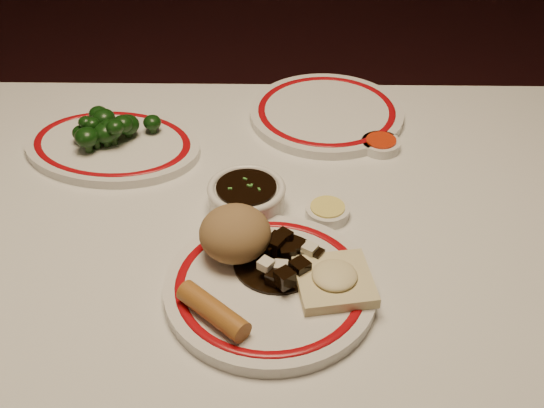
{
  "coord_description": "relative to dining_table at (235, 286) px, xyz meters",
  "views": [
    {
      "loc": [
        0.07,
        -0.71,
        1.38
      ],
      "look_at": [
        0.06,
        0.02,
        0.8
      ],
      "focal_mm": 45.0,
      "sensor_mm": 36.0,
      "label": 1
    }
  ],
  "objects": [
    {
      "name": "broccoli_plate",
      "position": [
        -0.21,
        0.22,
        0.1
      ],
      "size": [
        0.33,
        0.3,
        0.02
      ],
      "color": "silver",
      "rests_on": "dining_table"
    },
    {
      "name": "broccoli_pile",
      "position": [
        -0.22,
        0.23,
        0.13
      ],
      "size": [
        0.14,
        0.12,
        0.05
      ],
      "color": "#23471C",
      "rests_on": "broccoli_plate"
    },
    {
      "name": "stirfry_heap",
      "position": [
        0.07,
        -0.07,
        0.12
      ],
      "size": [
        0.12,
        0.12,
        0.03
      ],
      "color": "black",
      "rests_on": "main_plate"
    },
    {
      "name": "sweet_sour_dish",
      "position": [
        0.23,
        0.23,
        0.1
      ],
      "size": [
        0.06,
        0.06,
        0.02
      ],
      "color": "silver",
      "rests_on": "dining_table"
    },
    {
      "name": "fried_wonton",
      "position": [
        0.13,
        -0.11,
        0.12
      ],
      "size": [
        0.11,
        0.11,
        0.03
      ],
      "color": "beige",
      "rests_on": "main_plate"
    },
    {
      "name": "rice_mound",
      "position": [
        0.01,
        -0.05,
        0.14
      ],
      "size": [
        0.09,
        0.09,
        0.07
      ],
      "primitive_type": "ellipsoid",
      "color": "olive",
      "rests_on": "main_plate"
    },
    {
      "name": "soy_bowl",
      "position": [
        0.02,
        0.07,
        0.11
      ],
      "size": [
        0.11,
        0.11,
        0.04
      ],
      "color": "silver",
      "rests_on": "dining_table"
    },
    {
      "name": "spring_roll",
      "position": [
        -0.01,
        -0.16,
        0.12
      ],
      "size": [
        0.09,
        0.09,
        0.03
      ],
      "primitive_type": "cylinder",
      "rotation": [
        1.57,
        0.0,
        0.83
      ],
      "color": "#A86829",
      "rests_on": "main_plate"
    },
    {
      "name": "mustard_dish",
      "position": [
        0.13,
        0.05,
        0.1
      ],
      "size": [
        0.06,
        0.06,
        0.02
      ],
      "color": "silver",
      "rests_on": "dining_table"
    },
    {
      "name": "dining_table",
      "position": [
        0.0,
        0.0,
        0.0
      ],
      "size": [
        1.2,
        0.9,
        0.75
      ],
      "color": "white",
      "rests_on": "ground"
    },
    {
      "name": "far_plate",
      "position": [
        0.15,
        0.33,
        0.1
      ],
      "size": [
        0.29,
        0.29,
        0.02
      ],
      "color": "silver",
      "rests_on": "dining_table"
    },
    {
      "name": "main_plate",
      "position": [
        0.06,
        -0.1,
        0.1
      ],
      "size": [
        0.29,
        0.29,
        0.02
      ],
      "color": "silver",
      "rests_on": "dining_table"
    }
  ]
}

